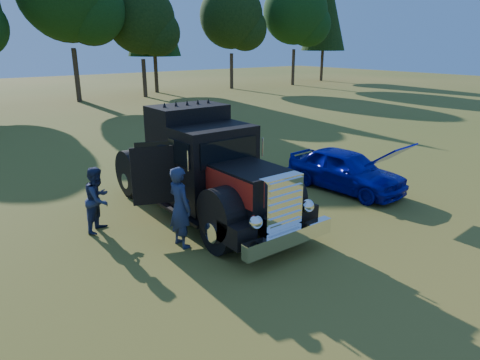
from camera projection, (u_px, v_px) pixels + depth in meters
name	position (u px, v px, depth m)	size (l,w,h in m)	color
ground	(296.00, 228.00, 11.22)	(120.00, 120.00, 0.00)	#405318
diamond_t_truck	(206.00, 172.00, 11.71)	(3.33, 7.16, 3.00)	black
hotrod_coupe	(346.00, 170.00, 13.99)	(1.91, 4.26, 1.89)	#0E0799
spectator_near	(180.00, 207.00, 10.00)	(0.72, 0.47, 1.97)	#1A1E3D
spectator_far	(98.00, 199.00, 10.88)	(0.83, 0.64, 1.70)	#21364F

